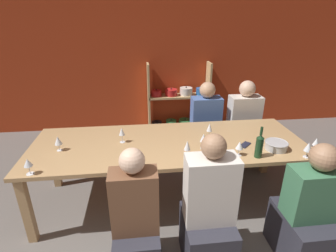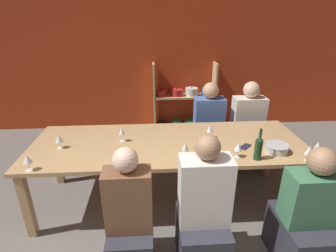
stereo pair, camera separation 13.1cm
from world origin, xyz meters
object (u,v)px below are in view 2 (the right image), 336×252
at_px(wine_glass_red_b, 238,147).
at_px(wine_glass_empty_c, 318,146).
at_px(wine_glass_white_b, 203,139).
at_px(wine_glass_white_c, 122,131).
at_px(wine_bottle_green, 258,148).
at_px(wine_glass_white_a, 59,138).
at_px(mixing_bowl, 277,148).
at_px(wine_glass_empty_b, 309,150).
at_px(person_near_a, 203,222).
at_px(person_near_c, 305,224).
at_px(person_near_b, 130,228).
at_px(dining_table, 169,148).
at_px(cell_phone, 245,147).
at_px(wine_glass_empty_a, 27,160).
at_px(wine_glass_red_c, 185,146).
at_px(person_far_b, 246,134).
at_px(shelf_unit, 185,107).
at_px(person_far_a, 208,134).
at_px(wine_glass_red_a, 210,129).

bearing_deg(wine_glass_red_b, wine_glass_empty_c, -3.36).
bearing_deg(wine_glass_white_b, wine_glass_white_c, 163.87).
bearing_deg(wine_bottle_green, wine_glass_white_a, 169.66).
height_order(mixing_bowl, wine_glass_empty_b, wine_glass_empty_b).
height_order(wine_glass_white_c, person_near_a, person_near_a).
bearing_deg(person_near_c, wine_glass_white_c, 148.88).
distance_m(wine_glass_white_a, person_near_b, 1.21).
xyz_separation_m(dining_table, mixing_bowl, (1.08, -0.29, 0.12)).
distance_m(wine_bottle_green, cell_phone, 0.28).
bearing_deg(person_near_b, wine_glass_red_b, 26.41).
height_order(wine_glass_empty_b, wine_glass_empty_c, wine_glass_empty_c).
bearing_deg(wine_glass_empty_b, wine_glass_empty_a, 179.98).
height_order(wine_glass_empty_a, person_near_c, person_near_c).
bearing_deg(wine_glass_red_b, mixing_bowl, 10.58).
height_order(wine_glass_empty_b, person_near_c, person_near_c).
height_order(wine_glass_red_c, person_near_a, person_near_a).
bearing_deg(cell_phone, person_far_b, 68.60).
bearing_deg(shelf_unit, cell_phone, -81.46).
xyz_separation_m(mixing_bowl, wine_glass_red_c, (-0.94, -0.05, 0.08)).
distance_m(dining_table, person_far_a, 1.12).
relative_size(wine_glass_red_b, person_near_c, 0.13).
xyz_separation_m(wine_glass_red_b, wine_glass_empty_b, (0.65, -0.11, 0.00)).
bearing_deg(person_near_c, mixing_bowl, 92.69).
relative_size(shelf_unit, wine_glass_red_c, 7.10).
bearing_deg(person_far_b, shelf_unit, -60.04).
bearing_deg(person_near_c, cell_phone, 112.39).
distance_m(wine_glass_white_b, wine_glass_red_c, 0.25).
bearing_deg(wine_glass_red_b, person_far_a, 90.54).
bearing_deg(wine_glass_red_c, wine_glass_white_c, 148.11).
xyz_separation_m(mixing_bowl, cell_phone, (-0.28, 0.12, -0.04)).
height_order(wine_glass_white_b, person_near_c, person_near_c).
bearing_deg(wine_glass_empty_b, wine_glass_red_c, 173.33).
relative_size(dining_table, wine_glass_red_c, 16.64).
relative_size(wine_glass_white_b, person_near_a, 0.13).
relative_size(wine_glass_empty_b, wine_glass_empty_c, 0.95).
relative_size(wine_bottle_green, wine_glass_empty_b, 2.00).
distance_m(wine_glass_empty_c, person_far_a, 1.57).
height_order(dining_table, wine_glass_white_c, wine_glass_white_c).
relative_size(wine_glass_red_a, cell_phone, 1.08).
relative_size(dining_table, person_far_b, 2.42).
bearing_deg(person_far_b, wine_glass_white_b, 50.08).
bearing_deg(wine_glass_white_a, wine_glass_white_c, 10.49).
xyz_separation_m(dining_table, cell_phone, (0.80, -0.17, 0.07)).
bearing_deg(person_near_c, wine_glass_red_c, 149.39).
bearing_deg(wine_glass_white_c, wine_glass_white_a, -169.51).
bearing_deg(wine_glass_empty_c, wine_glass_white_b, 168.12).
relative_size(wine_glass_red_b, wine_glass_white_c, 0.90).
bearing_deg(person_near_b, shelf_unit, 74.52).
bearing_deg(wine_glass_red_c, person_near_b, -133.80).
bearing_deg(person_far_a, wine_glass_empty_c, 121.15).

